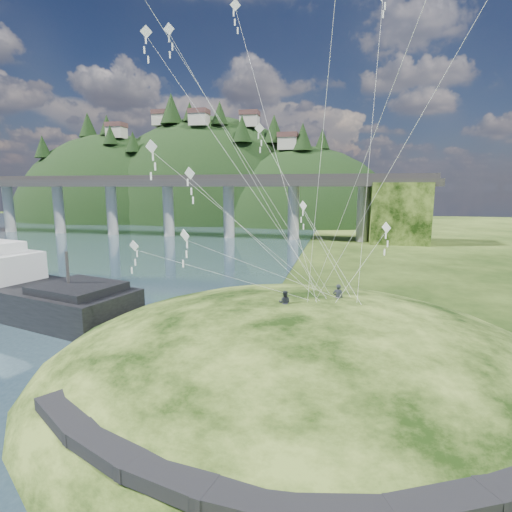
# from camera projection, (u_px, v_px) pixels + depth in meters

# --- Properties ---
(ground) EXTENTS (320.00, 320.00, 0.00)m
(ground) POSITION_uv_depth(u_px,v_px,m) (175.00, 377.00, 25.40)
(ground) COLOR black
(ground) RESTS_ON ground
(grass_hill) EXTENTS (36.00, 32.00, 13.00)m
(grass_hill) POSITION_uv_depth(u_px,v_px,m) (303.00, 397.00, 25.91)
(grass_hill) COLOR black
(grass_hill) RESTS_ON ground
(footpath) EXTENTS (22.29, 5.84, 0.83)m
(footpath) POSITION_uv_depth(u_px,v_px,m) (258.00, 470.00, 14.11)
(footpath) COLOR black
(footpath) RESTS_ON ground
(bridge) EXTENTS (160.00, 11.00, 15.00)m
(bridge) POSITION_uv_depth(u_px,v_px,m) (189.00, 197.00, 96.77)
(bridge) COLOR #2D2B2B
(bridge) RESTS_ON ground
(far_ridge) EXTENTS (153.00, 70.00, 94.50)m
(far_ridge) POSITION_uv_depth(u_px,v_px,m) (199.00, 239.00, 153.43)
(far_ridge) COLOR black
(far_ridge) RESTS_ON ground
(work_barge) EXTENTS (25.72, 12.81, 8.68)m
(work_barge) POSITION_uv_depth(u_px,v_px,m) (19.00, 289.00, 38.82)
(work_barge) COLOR black
(work_barge) RESTS_ON ground
(wooden_dock) EXTENTS (14.44, 8.27, 1.06)m
(wooden_dock) POSITION_uv_depth(u_px,v_px,m) (156.00, 328.00, 33.08)
(wooden_dock) COLOR #3A2018
(wooden_dock) RESTS_ON ground
(kite_flyers) EXTENTS (3.90, 2.57, 1.78)m
(kite_flyers) POSITION_uv_depth(u_px,v_px,m) (309.00, 288.00, 24.85)
(kite_flyers) COLOR #242831
(kite_flyers) RESTS_ON ground
(kite_swarm) EXTENTS (19.59, 16.64, 19.78)m
(kite_swarm) POSITION_uv_depth(u_px,v_px,m) (251.00, 101.00, 24.31)
(kite_swarm) COLOR silver
(kite_swarm) RESTS_ON ground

